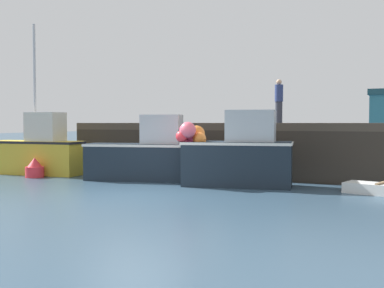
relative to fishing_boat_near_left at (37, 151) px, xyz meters
name	(u,v)px	position (x,y,z in m)	size (l,w,h in m)	color
ground	(133,198)	(5.87, -2.91, -0.91)	(120.00, 160.00, 0.10)	#334C60
pier	(262,132)	(7.23, 4.08, 0.65)	(13.42, 6.29, 1.87)	#473D33
fishing_boat_near_left	(37,151)	(0.00, 0.00, 0.00)	(3.69, 1.38, 5.43)	gold
fishing_boat_near_right	(149,157)	(4.63, 0.06, -0.08)	(4.20, 1.94, 2.14)	#19232D
fishing_boat_mid	(236,154)	(7.66, -0.01, 0.09)	(3.42, 2.01, 2.25)	#19232D
rowboat	(381,189)	(11.67, -0.01, -0.72)	(1.96, 1.17, 0.32)	silver
dockworker	(279,101)	(7.34, 6.02, 1.91)	(0.34, 0.34, 1.79)	#2D3342
mooring_buoy_foreground	(35,169)	(0.58, -0.78, -0.56)	(0.63, 0.63, 0.68)	red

